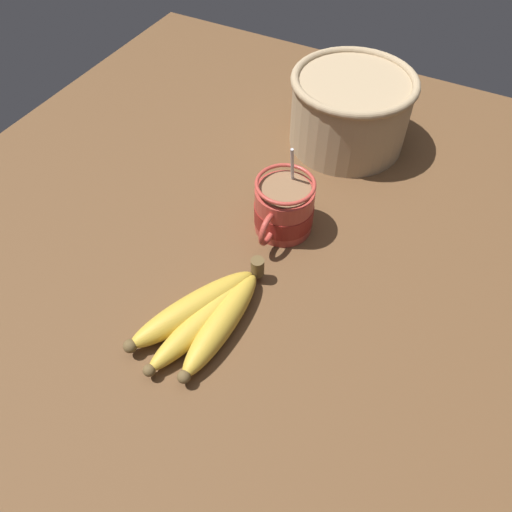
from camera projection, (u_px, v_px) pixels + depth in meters
The scene contains 4 objects.
table at pixel (283, 273), 78.35cm from camera, with size 127.87×127.87×3.97cm.
coffee_mug at pixel (284, 209), 78.76cm from camera, with size 13.01×9.53×14.68cm.
banana_bunch at pixel (206, 316), 68.47cm from camera, with size 22.39×12.75×4.42cm.
woven_basket at pixel (350, 109), 91.05cm from camera, with size 22.54×22.54×13.70cm.
Camera 1 is at (44.72, 18.74, 63.74)cm, focal length 35.00 mm.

